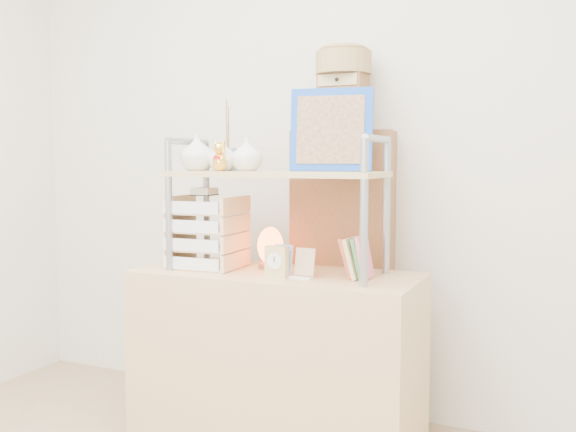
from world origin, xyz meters
name	(u,v)px	position (x,y,z in m)	size (l,w,h in m)	color
desk	(276,359)	(0.00, 1.20, 0.38)	(1.20, 0.50, 0.75)	tan
cabinet	(343,278)	(0.17, 1.57, 0.68)	(0.45, 0.24, 1.35)	brown
hutch	(262,167)	(-0.07, 1.21, 1.19)	(0.90, 0.34, 0.77)	gray
letter_tray	(206,236)	(-0.33, 1.18, 0.89)	(0.30, 0.28, 0.35)	#DBB483
salt_lamp	(270,247)	(-0.06, 1.27, 0.84)	(0.12, 0.11, 0.18)	brown
desk_clock	(277,262)	(0.06, 1.08, 0.81)	(0.09, 0.04, 0.13)	tan
postcard_stand	(293,268)	(0.11, 1.12, 0.79)	(0.18, 0.06, 0.13)	white
drawer_chest	(343,103)	(0.17, 1.55, 1.48)	(0.20, 0.16, 0.25)	brown
woven_basket	(343,63)	(0.17, 1.55, 1.65)	(0.25, 0.25, 0.10)	#9A7846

